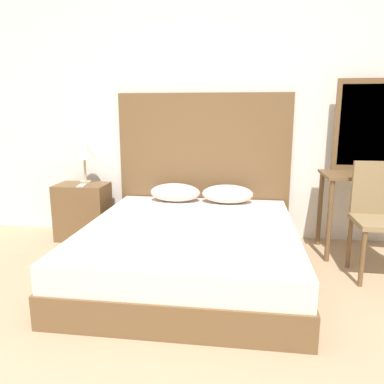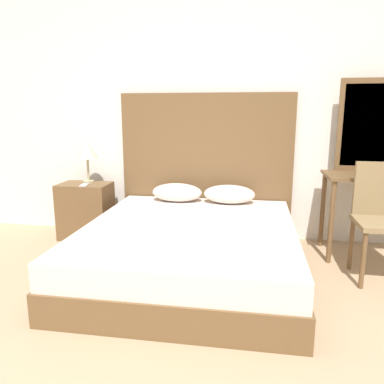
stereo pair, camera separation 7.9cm
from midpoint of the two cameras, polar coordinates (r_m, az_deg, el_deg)
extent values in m
cube|color=white|center=(3.96, 1.45, 12.66)|extent=(10.00, 0.06, 2.70)
cube|color=brown|center=(3.14, 0.44, -10.38)|extent=(1.69, 1.93, 0.23)
cube|color=silver|center=(3.06, 0.45, -6.73)|extent=(1.66, 1.89, 0.19)
cube|color=brown|center=(3.92, 2.69, 3.86)|extent=(1.78, 0.05, 1.50)
ellipsoid|color=silver|center=(3.79, -1.71, -0.06)|extent=(0.51, 0.28, 0.18)
ellipsoid|color=silver|center=(3.73, 6.30, -0.34)|extent=(0.51, 0.28, 0.18)
cube|color=#B7B7BC|center=(3.16, -0.39, -4.22)|extent=(0.14, 0.16, 0.01)
cube|color=brown|center=(4.09, -15.33, -2.78)|extent=(0.52, 0.35, 0.58)
cylinder|color=tan|center=(4.08, -14.92, 1.56)|extent=(0.11, 0.11, 0.02)
cylinder|color=tan|center=(4.06, -15.02, 3.34)|extent=(0.02, 0.02, 0.24)
cone|color=beige|center=(4.03, -15.19, 6.28)|extent=(0.23, 0.23, 0.18)
cube|color=#B7B7BC|center=(3.93, -15.53, 1.05)|extent=(0.09, 0.16, 0.01)
cube|color=brown|center=(3.72, 26.34, 2.16)|extent=(0.81, 0.51, 0.02)
cylinder|color=brown|center=(3.50, 21.06, -4.36)|extent=(0.04, 0.04, 0.74)
cylinder|color=brown|center=(3.91, 19.82, -2.59)|extent=(0.04, 0.04, 0.74)
cube|color=brown|center=(3.89, 25.99, 9.10)|extent=(0.57, 0.03, 0.85)
cube|color=#B2BCC6|center=(3.88, 26.02, 9.10)|extent=(0.48, 0.01, 0.75)
cube|color=olive|center=(3.42, 27.77, 0.43)|extent=(0.46, 0.04, 0.44)
cylinder|color=brown|center=(3.14, 25.29, -9.44)|extent=(0.04, 0.04, 0.45)
cylinder|color=brown|center=(3.47, 23.69, -7.28)|extent=(0.04, 0.04, 0.45)
camera|label=1|loc=(0.04, -89.26, 0.16)|focal=35.00mm
camera|label=2|loc=(0.04, 90.74, -0.16)|focal=35.00mm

